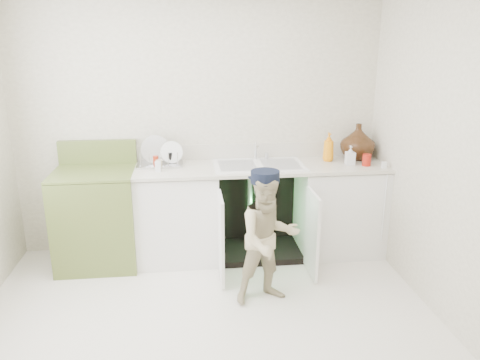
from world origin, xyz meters
name	(u,v)px	position (x,y,z in m)	size (l,w,h in m)	color
ground	(209,327)	(0.00, 0.00, 0.00)	(3.50, 3.50, 0.00)	silver
room_shell	(205,164)	(0.00, 0.00, 1.25)	(6.00, 5.50, 1.26)	beige
counter_run	(262,207)	(0.59, 1.21, 0.48)	(2.44, 1.02, 1.25)	white
avocado_stove	(98,216)	(-0.96, 1.18, 0.46)	(0.72, 0.65, 1.12)	#5E7031
repair_worker	(268,238)	(0.50, 0.34, 0.55)	(0.60, 0.79, 1.09)	#C5B18D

